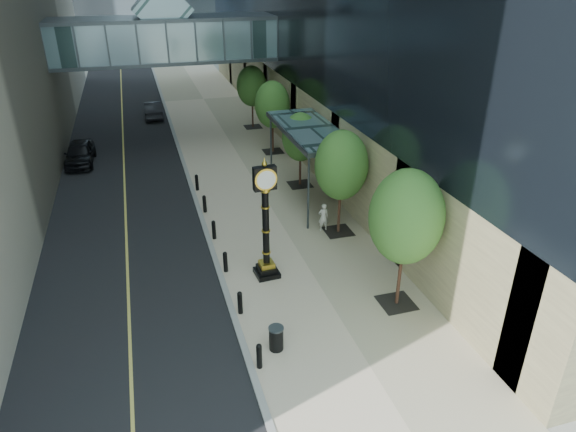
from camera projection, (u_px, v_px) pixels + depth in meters
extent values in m
plane|color=gray|center=(343.00, 372.00, 17.68)|extent=(320.00, 320.00, 0.00)
cube|color=black|center=(122.00, 105.00, 50.16)|extent=(8.00, 180.00, 0.02)
cube|color=#C2AF95|center=(204.00, 99.00, 52.20)|extent=(8.00, 180.00, 0.06)
cube|color=gray|center=(164.00, 102.00, 51.17)|extent=(0.25, 180.00, 0.07)
cube|color=slate|center=(165.00, 40.00, 37.55)|extent=(17.00, 4.00, 3.00)
cube|color=#383F44|center=(167.00, 60.00, 38.20)|extent=(17.00, 4.20, 0.25)
cube|color=#383F44|center=(163.00, 18.00, 36.90)|extent=(17.00, 4.20, 0.25)
cube|color=slate|center=(162.00, 9.00, 36.61)|extent=(4.24, 3.00, 4.24)
cube|color=#383F44|center=(310.00, 130.00, 28.69)|extent=(3.00, 8.00, 0.25)
cube|color=slate|center=(310.00, 127.00, 28.62)|extent=(2.80, 7.80, 0.06)
cylinder|color=#383F44|center=(308.00, 193.00, 26.13)|extent=(0.12, 0.12, 4.20)
cylinder|color=#383F44|center=(271.00, 147.00, 32.47)|extent=(0.12, 0.12, 4.20)
cylinder|color=black|center=(259.00, 357.00, 17.62)|extent=(0.20, 0.20, 0.90)
cylinder|color=black|center=(240.00, 304.00, 20.36)|extent=(0.20, 0.20, 0.90)
cylinder|color=black|center=(225.00, 263.00, 23.10)|extent=(0.20, 0.20, 0.90)
cylinder|color=black|center=(214.00, 231.00, 25.84)|extent=(0.20, 0.20, 0.90)
cylinder|color=black|center=(205.00, 205.00, 28.59)|extent=(0.20, 0.20, 0.90)
cylinder|color=black|center=(197.00, 183.00, 31.33)|extent=(0.20, 0.20, 0.90)
cube|color=black|center=(396.00, 303.00, 21.14)|extent=(1.40, 1.40, 0.02)
cylinder|color=#4A2C1F|center=(400.00, 271.00, 20.45)|extent=(0.14, 0.14, 3.12)
ellipsoid|color=#3E6B27|center=(406.00, 217.00, 19.37)|extent=(2.86, 2.86, 3.82)
cube|color=black|center=(338.00, 231.00, 26.71)|extent=(1.40, 1.40, 0.02)
cylinder|color=#4A2C1F|center=(339.00, 206.00, 26.07)|extent=(0.14, 0.14, 2.89)
ellipsoid|color=#3E6B27|center=(341.00, 165.00, 25.07)|extent=(2.65, 2.65, 3.53)
cube|color=black|center=(300.00, 184.00, 32.28)|extent=(1.40, 1.40, 0.02)
cylinder|color=#4A2C1F|center=(300.00, 166.00, 31.74)|extent=(0.14, 0.14, 2.44)
ellipsoid|color=#3E6B27|center=(300.00, 137.00, 30.89)|extent=(2.24, 2.24, 2.99)
cube|color=black|center=(273.00, 151.00, 37.85)|extent=(1.40, 1.40, 0.02)
cylinder|color=#4A2C1F|center=(273.00, 134.00, 37.24)|extent=(0.14, 0.14, 2.74)
ellipsoid|color=#3E6B27|center=(272.00, 105.00, 36.29)|extent=(2.51, 2.51, 3.35)
cube|color=black|center=(253.00, 127.00, 43.42)|extent=(1.40, 1.40, 0.02)
cylinder|color=#4A2C1F|center=(252.00, 111.00, 42.82)|extent=(0.14, 0.14, 2.69)
ellipsoid|color=#3E6B27|center=(252.00, 86.00, 41.89)|extent=(2.47, 2.47, 3.29)
cube|color=black|center=(267.00, 273.00, 22.99)|extent=(1.08, 1.08, 0.23)
cube|color=black|center=(267.00, 268.00, 22.89)|extent=(0.84, 0.84, 0.23)
cube|color=gold|center=(267.00, 264.00, 22.79)|extent=(0.66, 0.66, 0.23)
cylinder|color=black|center=(266.00, 227.00, 21.96)|extent=(0.29, 0.29, 3.50)
cube|color=black|center=(265.00, 178.00, 20.94)|extent=(0.98, 0.40, 1.02)
cylinder|color=white|center=(264.00, 176.00, 21.11)|extent=(0.79, 0.09, 0.79)
cylinder|color=white|center=(266.00, 180.00, 20.78)|extent=(0.79, 0.09, 0.79)
sphere|color=gold|center=(264.00, 164.00, 20.67)|extent=(0.23, 0.23, 0.23)
cylinder|color=black|center=(276.00, 339.00, 18.46)|extent=(0.64, 0.64, 0.90)
imported|color=beige|center=(323.00, 217.00, 26.51)|extent=(0.57, 0.38, 1.54)
imported|color=black|center=(80.00, 153.00, 35.37)|extent=(2.00, 4.58, 1.54)
imported|color=black|center=(153.00, 109.00, 45.93)|extent=(1.58, 4.38, 1.44)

